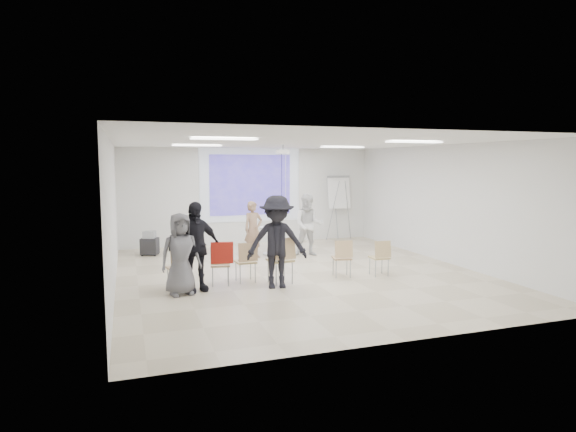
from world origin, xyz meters
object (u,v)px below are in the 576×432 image
object	(u,v)px
chair_left_inner	(246,259)
audience_outer	(180,249)
player_left	(253,226)
chair_right_far	(381,255)
chair_far_left	(178,265)
audience_left	(195,240)
player_right	(309,222)
pedestal_table	(272,239)
flipchart_easel	(339,193)
audience_mid	(277,236)
av_cart	(150,244)
chair_center	(282,257)
laptop	(245,260)
chair_left_mid	(220,262)
chair_right_inner	(343,255)

from	to	relation	value
chair_left_inner	audience_outer	size ratio (longest dim) A/B	0.49
player_left	chair_right_far	xyz separation A→B (m)	(2.17, -2.97, -0.38)
chair_far_left	audience_left	distance (m)	0.69
player_left	player_right	xyz separation A→B (m)	(1.51, -0.20, 0.08)
chair_right_far	audience_left	size ratio (longest dim) A/B	0.40
pedestal_table	chair_left_inner	xyz separation A→B (m)	(-1.40, -2.80, 0.07)
player_left	chair_right_far	distance (m)	3.70
chair_far_left	audience_outer	bearing A→B (deg)	-103.02
chair_left_inner	flipchart_easel	size ratio (longest dim) A/B	0.41
audience_mid	av_cart	world-z (taller)	audience_mid
av_cart	audience_outer	bearing A→B (deg)	-64.53
chair_center	flipchart_easel	bearing A→B (deg)	45.58
laptop	chair_left_mid	bearing A→B (deg)	13.84
chair_left_inner	chair_center	world-z (taller)	chair_center
chair_far_left	audience_mid	distance (m)	2.08
player_right	chair_left_mid	bearing A→B (deg)	-119.70
player_left	laptop	bearing A→B (deg)	-124.47
pedestal_table	chair_left_mid	bearing A→B (deg)	-124.43
chair_center	audience_outer	distance (m)	2.12
player_right	chair_right_inner	size ratio (longest dim) A/B	2.22
chair_right_far	pedestal_table	bearing A→B (deg)	119.93
chair_left_mid	audience_mid	distance (m)	1.31
chair_far_left	player_left	bearing A→B (deg)	36.53
audience_mid	av_cart	xyz separation A→B (m)	(-2.29, 4.45, -0.76)
flipchart_easel	av_cart	size ratio (longest dim) A/B	3.17
chair_center	chair_right_inner	world-z (taller)	chair_center
chair_right_far	laptop	size ratio (longest dim) A/B	2.54
chair_center	pedestal_table	bearing A→B (deg)	68.28
chair_left_mid	chair_left_inner	distance (m)	0.58
pedestal_table	chair_left_mid	xyz separation A→B (m)	(-1.97, -2.88, 0.05)
player_left	chair_left_inner	bearing A→B (deg)	-123.76
chair_center	chair_right_far	distance (m)	2.33
chair_right_inner	player_left	bearing A→B (deg)	126.92
chair_center	chair_right_inner	xyz separation A→B (m)	(1.46, 0.16, -0.09)
chair_right_far	audience_outer	world-z (taller)	audience_outer
chair_right_inner	audience_outer	world-z (taller)	audience_outer
player_right	flipchart_easel	size ratio (longest dim) A/B	0.89
flipchart_easel	chair_center	bearing A→B (deg)	-126.85
chair_left_mid	player_left	bearing A→B (deg)	71.70
laptop	audience_left	xyz separation A→B (m)	(-1.12, -0.42, 0.55)
chair_left_mid	flipchart_easel	size ratio (longest dim) A/B	0.40
chair_far_left	chair_center	distance (m)	2.12
chair_right_inner	chair_right_far	xyz separation A→B (m)	(0.86, -0.16, -0.02)
audience_mid	player_left	bearing A→B (deg)	93.93
audience_mid	audience_outer	size ratio (longest dim) A/B	1.20
pedestal_table	chair_far_left	distance (m)	3.98
audience_left	flipchart_easel	xyz separation A→B (m)	(5.40, 4.99, 0.54)
chair_right_inner	audience_left	xyz separation A→B (m)	(-3.26, -0.11, 0.52)
audience_outer	flipchart_easel	size ratio (longest dim) A/B	0.84
chair_right_far	audience_left	world-z (taller)	audience_left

